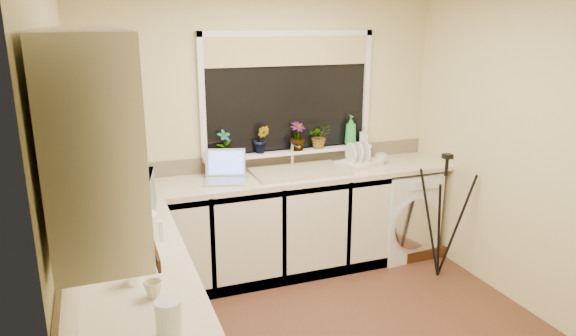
% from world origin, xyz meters
% --- Properties ---
extents(wall_back, '(3.20, 0.00, 3.20)m').
position_xyz_m(wall_back, '(0.00, 1.50, 1.23)').
color(wall_back, beige).
rests_on(wall_back, ground).
extents(wall_front, '(3.20, 0.00, 3.20)m').
position_xyz_m(wall_front, '(0.00, -1.50, 1.23)').
color(wall_front, beige).
rests_on(wall_front, ground).
extents(wall_left, '(0.00, 3.00, 3.00)m').
position_xyz_m(wall_left, '(-1.60, 0.00, 1.23)').
color(wall_left, beige).
rests_on(wall_left, ground).
extents(wall_right, '(0.00, 3.00, 3.00)m').
position_xyz_m(wall_right, '(1.60, 0.00, 1.23)').
color(wall_right, beige).
rests_on(wall_right, ground).
extents(base_cabinet_back, '(2.55, 0.60, 0.86)m').
position_xyz_m(base_cabinet_back, '(-0.33, 1.20, 0.43)').
color(base_cabinet_back, silver).
rests_on(base_cabinet_back, floor).
extents(worktop_back, '(3.20, 0.60, 0.04)m').
position_xyz_m(worktop_back, '(0.00, 1.20, 0.88)').
color(worktop_back, beige).
rests_on(worktop_back, base_cabinet_back).
extents(worktop_left, '(0.60, 2.40, 0.04)m').
position_xyz_m(worktop_left, '(-1.30, -0.30, 0.88)').
color(worktop_left, beige).
rests_on(worktop_left, base_cabinet_left).
extents(upper_cabinet, '(0.28, 1.90, 0.70)m').
position_xyz_m(upper_cabinet, '(-1.44, -0.45, 1.80)').
color(upper_cabinet, silver).
rests_on(upper_cabinet, wall_left).
extents(splashback_left, '(0.02, 2.40, 0.45)m').
position_xyz_m(splashback_left, '(-1.59, -0.30, 1.12)').
color(splashback_left, beige).
rests_on(splashback_left, wall_left).
extents(splashback_back, '(3.20, 0.02, 0.14)m').
position_xyz_m(splashback_back, '(0.00, 1.49, 0.97)').
color(splashback_back, beige).
rests_on(splashback_back, wall_back).
extents(window_glass, '(1.50, 0.02, 1.00)m').
position_xyz_m(window_glass, '(0.20, 1.49, 1.55)').
color(window_glass, black).
rests_on(window_glass, wall_back).
extents(window_blind, '(1.50, 0.02, 0.25)m').
position_xyz_m(window_blind, '(0.20, 1.46, 1.92)').
color(window_blind, tan).
rests_on(window_blind, wall_back).
extents(windowsill, '(1.60, 0.14, 0.03)m').
position_xyz_m(windowsill, '(0.20, 1.43, 1.04)').
color(windowsill, white).
rests_on(windowsill, wall_back).
extents(sink, '(0.82, 0.46, 0.03)m').
position_xyz_m(sink, '(0.20, 1.20, 0.91)').
color(sink, tan).
rests_on(sink, worktop_back).
extents(faucet, '(0.03, 0.03, 0.24)m').
position_xyz_m(faucet, '(0.20, 1.38, 1.02)').
color(faucet, silver).
rests_on(faucet, worktop_back).
extents(washing_machine, '(0.64, 0.62, 0.83)m').
position_xyz_m(washing_machine, '(1.22, 1.19, 0.41)').
color(washing_machine, white).
rests_on(washing_machine, floor).
extents(laptop, '(0.42, 0.41, 0.24)m').
position_xyz_m(laptop, '(-0.46, 1.22, 0.96)').
color(laptop, '#A2A3AA').
rests_on(laptop, worktop_back).
extents(kettle, '(0.17, 0.17, 0.22)m').
position_xyz_m(kettle, '(-1.23, 0.01, 1.01)').
color(kettle, white).
rests_on(kettle, worktop_left).
extents(dish_rack, '(0.42, 0.36, 0.05)m').
position_xyz_m(dish_rack, '(0.78, 1.20, 0.93)').
color(dish_rack, beige).
rests_on(dish_rack, worktop_back).
extents(tripod, '(0.67, 0.67, 1.11)m').
position_xyz_m(tripod, '(1.29, 0.62, 0.56)').
color(tripod, black).
rests_on(tripod, floor).
extents(glass_jug, '(0.11, 0.11, 0.16)m').
position_xyz_m(glass_jug, '(-1.22, -0.89, 0.98)').
color(glass_jug, white).
rests_on(glass_jug, worktop_left).
extents(steel_jar, '(0.08, 0.08, 0.11)m').
position_xyz_m(steel_jar, '(-1.33, -0.36, 0.95)').
color(steel_jar, white).
rests_on(steel_jar, worktop_left).
extents(microwave, '(0.43, 0.56, 0.28)m').
position_xyz_m(microwave, '(-1.28, 0.61, 1.04)').
color(microwave, silver).
rests_on(microwave, worktop_left).
extents(plant_a, '(0.14, 0.11, 0.23)m').
position_xyz_m(plant_a, '(-0.41, 1.41, 1.17)').
color(plant_a, '#999999').
rests_on(plant_a, windowsill).
extents(plant_b, '(0.17, 0.15, 0.25)m').
position_xyz_m(plant_b, '(-0.07, 1.42, 1.17)').
color(plant_b, '#999999').
rests_on(plant_b, windowsill).
extents(plant_c, '(0.17, 0.17, 0.26)m').
position_xyz_m(plant_c, '(0.26, 1.41, 1.18)').
color(plant_c, '#999999').
rests_on(plant_c, windowsill).
extents(plant_d, '(0.23, 0.21, 0.22)m').
position_xyz_m(plant_d, '(0.48, 1.41, 1.16)').
color(plant_d, '#999999').
rests_on(plant_d, windowsill).
extents(soap_bottle_green, '(0.12, 0.12, 0.28)m').
position_xyz_m(soap_bottle_green, '(0.80, 1.42, 1.19)').
color(soap_bottle_green, green).
rests_on(soap_bottle_green, windowsill).
extents(soap_bottle_clear, '(0.10, 0.10, 0.17)m').
position_xyz_m(soap_bottle_clear, '(0.93, 1.40, 1.14)').
color(soap_bottle_clear, '#999999').
rests_on(soap_bottle_clear, windowsill).
extents(cup_back, '(0.15, 0.15, 0.09)m').
position_xyz_m(cup_back, '(1.02, 1.23, 0.95)').
color(cup_back, beige).
rests_on(cup_back, worktop_back).
extents(cup_left, '(0.11, 0.11, 0.08)m').
position_xyz_m(cup_left, '(-1.24, -0.53, 0.94)').
color(cup_left, beige).
rests_on(cup_left, worktop_left).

